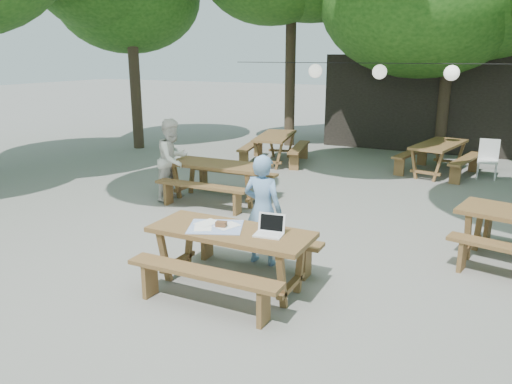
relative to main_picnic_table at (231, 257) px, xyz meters
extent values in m
plane|color=#62625E|center=(0.29, 1.16, -0.39)|extent=(80.00, 80.00, 0.00)
cube|color=black|center=(0.79, 11.66, 1.01)|extent=(6.00, 3.00, 2.80)
cube|color=#4F381B|center=(0.00, 0.00, 0.33)|extent=(2.00, 0.80, 0.06)
cube|color=#4F381B|center=(0.00, -0.65, 0.06)|extent=(1.90, 0.28, 0.05)
cube|color=#4F381B|center=(0.00, 0.65, 0.06)|extent=(1.90, 0.28, 0.05)
cube|color=#4F381B|center=(0.00, 0.00, -0.04)|extent=(1.70, 0.70, 0.69)
cube|color=#4F381B|center=(-2.06, 3.23, 0.33)|extent=(2.01, 0.82, 0.06)
cube|color=#4F381B|center=(-2.05, 2.58, 0.06)|extent=(1.90, 0.30, 0.05)
cube|color=#4F381B|center=(-2.06, 3.88, 0.06)|extent=(1.90, 0.30, 0.05)
cube|color=#4F381B|center=(-2.06, 3.23, -0.04)|extent=(1.71, 0.72, 0.69)
cube|color=#4F381B|center=(-2.51, 6.97, 0.33)|extent=(1.19, 2.12, 0.06)
cube|color=#4F381B|center=(-1.87, 7.10, 0.06)|extent=(0.66, 1.92, 0.05)
cube|color=#4F381B|center=(-3.15, 6.84, 0.06)|extent=(0.66, 1.92, 0.05)
cube|color=#4F381B|center=(-2.51, 6.97, -0.04)|extent=(1.03, 1.81, 0.69)
cube|color=#4F381B|center=(1.54, 7.52, 0.33)|extent=(1.20, 2.12, 0.06)
cube|color=#4F381B|center=(2.18, 7.39, 0.06)|extent=(0.67, 1.92, 0.05)
cube|color=#4F381B|center=(0.91, 7.66, 0.06)|extent=(0.67, 1.92, 0.05)
cube|color=#4F381B|center=(1.54, 7.52, -0.04)|extent=(1.04, 1.81, 0.69)
imported|color=#6C96C6|center=(0.03, 0.84, 0.38)|extent=(0.57, 0.38, 1.53)
imported|color=white|center=(-2.91, 2.93, 0.42)|extent=(0.67, 0.83, 1.61)
cube|color=silver|center=(2.64, 7.55, 0.01)|extent=(0.45, 0.45, 0.04)
cube|color=silver|center=(2.63, 7.75, 0.27)|extent=(0.44, 0.05, 0.48)
cube|color=silver|center=(2.64, 7.55, -0.20)|extent=(0.43, 0.43, 0.38)
cube|color=white|center=(0.50, 0.02, 0.37)|extent=(0.35, 0.27, 0.02)
cube|color=white|center=(0.49, 0.13, 0.49)|extent=(0.33, 0.10, 0.23)
cube|color=black|center=(0.49, 0.12, 0.49)|extent=(0.28, 0.08, 0.19)
cube|color=#3660BB|center=(-0.21, 0.00, 0.37)|extent=(0.81, 0.76, 0.01)
cube|color=white|center=(-0.34, -0.09, 0.37)|extent=(0.33, 0.36, 0.00)
cube|color=white|center=(-0.09, 0.08, 0.37)|extent=(0.30, 0.35, 0.00)
cube|color=white|center=(-0.37, 0.06, 0.38)|extent=(0.29, 0.34, 0.00)
cube|color=brown|center=(-0.14, 0.02, 0.41)|extent=(0.15, 0.12, 0.06)
cylinder|color=black|center=(0.79, 7.16, 2.21)|extent=(9.00, 0.02, 0.02)
sphere|color=white|center=(-1.51, 7.16, 2.01)|extent=(0.34, 0.34, 0.34)
sphere|color=white|center=(0.09, 7.16, 2.01)|extent=(0.34, 0.34, 0.34)
sphere|color=white|center=(1.69, 7.16, 2.01)|extent=(0.34, 0.34, 0.34)
cylinder|color=#2D2319|center=(-7.21, 7.16, 1.79)|extent=(0.32, 0.32, 4.35)
cylinder|color=#2D2319|center=(-3.21, 9.66, 2.13)|extent=(0.32, 0.32, 5.03)
cylinder|color=#2D2319|center=(1.29, 10.16, 1.78)|extent=(0.32, 0.32, 4.34)
camera|label=1|loc=(2.78, -4.99, 2.42)|focal=35.00mm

